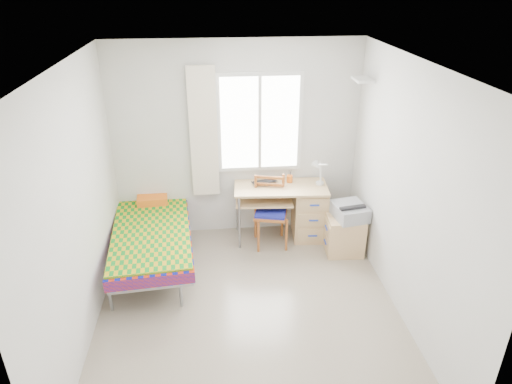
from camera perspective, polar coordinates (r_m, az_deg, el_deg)
floor at (r=5.11m, az=-0.90°, el=-14.49°), size 3.50×3.50×0.00m
ceiling at (r=3.95m, az=-1.17°, el=15.56°), size 3.50×3.50×0.00m
wall_back at (r=5.98m, az=-2.44°, el=6.28°), size 3.20×0.00×3.20m
wall_left at (r=4.55m, az=-21.54°, el=-2.26°), size 0.00×3.50×3.50m
wall_right at (r=4.77m, az=18.53°, el=-0.46°), size 0.00×3.50×3.50m
window at (r=5.90m, az=0.47°, el=8.60°), size 1.10×0.04×1.30m
curtain at (r=5.86m, az=-6.56°, el=7.26°), size 0.35×0.05×1.70m
floating_shelf at (r=5.69m, az=13.21°, el=13.53°), size 0.20×0.32×0.03m
bed at (r=5.80m, az=-12.82°, el=-4.66°), size 1.09×2.06×0.86m
desk at (r=6.20m, az=6.02°, el=-2.08°), size 1.25×0.64×0.76m
chair at (r=5.96m, az=1.89°, el=-1.89°), size 0.49×0.49×0.94m
cabinet at (r=6.00m, az=10.95°, el=-5.24°), size 0.49×0.44×0.51m
printer at (r=5.83m, az=11.64°, el=-2.34°), size 0.44×0.49×0.19m
laptop at (r=6.03m, az=1.24°, el=1.06°), size 0.39×0.31×0.03m
pen_cup at (r=6.10m, az=4.22°, el=1.67°), size 0.10×0.10×0.10m
task_lamp at (r=5.88m, az=7.77°, el=2.74°), size 0.23×0.32×0.41m
book at (r=6.06m, az=1.28°, el=-0.75°), size 0.21×0.26×0.02m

